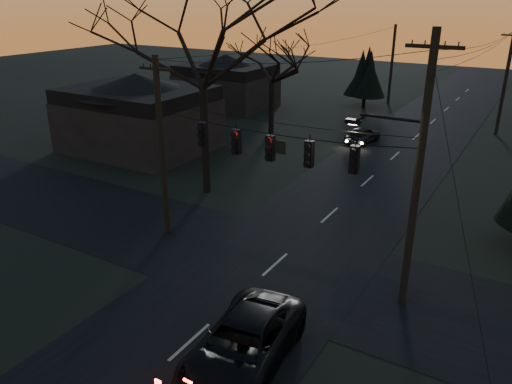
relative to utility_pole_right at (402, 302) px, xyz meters
The scene contains 14 objects.
main_road 11.41m from the utility_pole_right, 118.81° to the left, with size 8.00×120.00×0.02m, color black.
cross_road 5.50m from the utility_pole_right, behind, with size 60.00×7.00×0.02m, color black.
utility_pole_right is the anchor object (origin of this frame).
utility_pole_left 11.50m from the utility_pole_right, behind, with size 1.80×0.30×8.50m, color black, non-canonical shape.
utility_pole_far_r 28.00m from the utility_pole_right, 90.00° to the left, with size 1.80×0.30×8.50m, color black, non-canonical shape.
utility_pole_far_l 37.79m from the utility_pole_right, 107.72° to the left, with size 0.30×0.30×8.00m, color black, non-canonical shape.
span_signal_assembly 7.80m from the utility_pole_right, behind, with size 11.50×0.44×1.54m.
bare_tree_left 16.52m from the utility_pole_right, 157.40° to the left, with size 10.12×10.12×12.12m.
bare_tree_dist 25.70m from the utility_pole_right, 130.65° to the left, with size 6.68×6.68×8.40m.
evergreen_dist 35.68m from the utility_pole_right, 111.76° to the left, with size 3.22×3.22×5.55m.
house_left_near 24.78m from the utility_pole_right, 156.04° to the left, with size 10.00×8.00×5.60m.
house_left_far 36.51m from the utility_pole_right, 134.44° to the left, with size 9.00×7.00×5.20m.
suv_near 6.90m from the utility_pole_right, 119.50° to the right, with size 2.55×5.54×1.54m, color black.
sedan_oncoming_a 21.82m from the utility_pole_right, 113.51° to the left, with size 1.54×3.82×1.30m, color black.
Camera 1 is at (8.94, -6.64, 10.97)m, focal length 35.00 mm.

